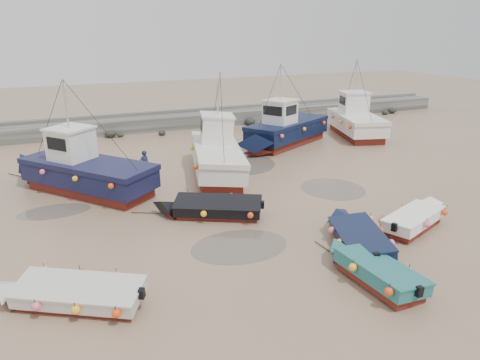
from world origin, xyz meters
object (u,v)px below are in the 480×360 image
object	(u,v)px
cabin_boat_1	(214,152)
cabin_boat_2	(283,129)
dinghy_0	(70,290)
dinghy_2	(372,267)
person	(145,178)
dinghy_4	(211,206)
dinghy_1	(359,235)
dinghy_3	(417,216)
cabin_boat_0	(80,169)
cabin_boat_3	(354,119)

from	to	relation	value
cabin_boat_1	cabin_boat_2	size ratio (longest dim) A/B	1.08
dinghy_0	cabin_boat_1	xyz separation A→B (m)	(9.69, 12.12, 0.76)
cabin_boat_2	dinghy_2	bearing A→B (deg)	132.65
cabin_boat_2	person	bearing A→B (deg)	80.02
cabin_boat_1	cabin_boat_2	bearing A→B (deg)	45.65
dinghy_4	cabin_boat_2	distance (m)	14.92
dinghy_1	dinghy_3	bearing A→B (deg)	27.69
dinghy_3	cabin_boat_0	size ratio (longest dim) A/B	0.59
dinghy_0	cabin_boat_0	world-z (taller)	cabin_boat_0
dinghy_3	cabin_boat_1	distance (m)	13.10
dinghy_1	cabin_boat_0	world-z (taller)	cabin_boat_0
cabin_boat_2	person	xyz separation A→B (m)	(-11.65, -3.81, -1.31)
dinghy_4	person	distance (m)	7.44
dinghy_0	dinghy_4	bearing A→B (deg)	-20.96
dinghy_0	dinghy_2	world-z (taller)	same
dinghy_4	cabin_boat_0	xyz separation A→B (m)	(-5.42, 6.33, 0.77)
cabin_boat_2	cabin_boat_3	distance (m)	7.45
dinghy_4	cabin_boat_0	size ratio (longest dim) A/B	0.64
dinghy_2	person	xyz separation A→B (m)	(-4.95, 15.38, -0.55)
cabin_boat_0	cabin_boat_2	world-z (taller)	same
dinghy_2	cabin_boat_0	bearing A→B (deg)	118.23
dinghy_2	dinghy_3	size ratio (longest dim) A/B	1.01
dinghy_2	cabin_boat_0	xyz separation A→B (m)	(-8.73, 14.48, 0.75)
cabin_boat_0	cabin_boat_1	world-z (taller)	same
cabin_boat_3	dinghy_1	bearing A→B (deg)	-109.27
dinghy_4	cabin_boat_0	bearing A→B (deg)	68.93
dinghy_4	cabin_boat_3	world-z (taller)	cabin_boat_3
dinghy_0	dinghy_2	xyz separation A→B (m)	(10.26, -2.77, 0.01)
person	dinghy_1	bearing A→B (deg)	94.59
dinghy_3	cabin_boat_2	distance (m)	16.25
dinghy_3	dinghy_4	world-z (taller)	same
cabin_boat_1	person	distance (m)	4.59
dinghy_2	dinghy_4	distance (m)	8.79
dinghy_4	cabin_boat_3	xyz separation A→B (m)	(17.38, 12.05, 0.80)
dinghy_3	cabin_boat_1	world-z (taller)	cabin_boat_1
dinghy_3	cabin_boat_2	bearing A→B (deg)	151.77
dinghy_3	cabin_boat_2	world-z (taller)	cabin_boat_2
cabin_boat_2	cabin_boat_3	bearing A→B (deg)	-110.36
dinghy_0	cabin_boat_0	xyz separation A→B (m)	(1.54, 11.71, 0.77)
cabin_boat_2	cabin_boat_3	world-z (taller)	same
dinghy_4	cabin_boat_0	world-z (taller)	cabin_boat_0
cabin_boat_3	cabin_boat_0	bearing A→B (deg)	-149.32
cabin_boat_0	cabin_boat_3	bearing A→B (deg)	-23.90
dinghy_1	cabin_boat_1	xyz separation A→B (m)	(-1.87, 12.37, 0.76)
dinghy_4	cabin_boat_1	distance (m)	7.31
dinghy_2	cabin_boat_0	size ratio (longest dim) A/B	0.60
dinghy_1	cabin_boat_0	distance (m)	15.62
dinghy_1	dinghy_0	bearing A→B (deg)	-161.86
cabin_boat_0	dinghy_2	bearing A→B (deg)	-96.91
cabin_boat_1	dinghy_1	bearing A→B (deg)	-66.39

